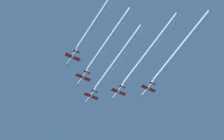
{
  "coord_description": "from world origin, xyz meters",
  "views": [
    {
      "loc": [
        -97.45,
        -192.15,
        2.43
      ],
      "look_at": [
        0.01,
        -17.04,
        236.6
      ],
      "focal_mm": 94.29,
      "sensor_mm": 36.0,
      "label": 1
    }
  ],
  "objects_px": {
    "jet_right_wingman": "(118,93)",
    "jet_outer_right": "(147,89)",
    "jet_lead": "(90,97)",
    "jet_left_wingman": "(82,78)",
    "jet_outer_left": "(72,58)"
  },
  "relations": [
    {
      "from": "jet_right_wingman",
      "to": "jet_outer_right",
      "type": "height_order",
      "value": "jet_right_wingman"
    },
    {
      "from": "jet_left_wingman",
      "to": "jet_outer_right",
      "type": "relative_size",
      "value": 1.0
    },
    {
      "from": "jet_right_wingman",
      "to": "jet_outer_left",
      "type": "bearing_deg",
      "value": -162.1
    },
    {
      "from": "jet_lead",
      "to": "jet_outer_left",
      "type": "height_order",
      "value": "jet_lead"
    },
    {
      "from": "jet_right_wingman",
      "to": "jet_outer_right",
      "type": "xyz_separation_m",
      "value": [
        12.08,
        -11.18,
        -1.56
      ]
    },
    {
      "from": "jet_outer_left",
      "to": "jet_outer_right",
      "type": "distance_m",
      "value": 45.2
    },
    {
      "from": "jet_outer_left",
      "to": "jet_outer_right",
      "type": "bearing_deg",
      "value": -0.62
    },
    {
      "from": "jet_lead",
      "to": "jet_left_wingman",
      "type": "distance_m",
      "value": 15.73
    },
    {
      "from": "jet_left_wingman",
      "to": "jet_outer_left",
      "type": "height_order",
      "value": "jet_left_wingman"
    },
    {
      "from": "jet_lead",
      "to": "jet_right_wingman",
      "type": "height_order",
      "value": "jet_lead"
    },
    {
      "from": "jet_left_wingman",
      "to": "jet_outer_right",
      "type": "height_order",
      "value": "jet_left_wingman"
    },
    {
      "from": "jet_outer_left",
      "to": "jet_outer_right",
      "type": "xyz_separation_m",
      "value": [
        45.2,
        -0.49,
        -0.3
      ]
    },
    {
      "from": "jet_outer_right",
      "to": "jet_right_wingman",
      "type": "bearing_deg",
      "value": 137.21
    },
    {
      "from": "jet_lead",
      "to": "jet_right_wingman",
      "type": "relative_size",
      "value": 1.0
    },
    {
      "from": "jet_left_wingman",
      "to": "jet_outer_right",
      "type": "distance_m",
      "value": 35.43
    }
  ]
}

